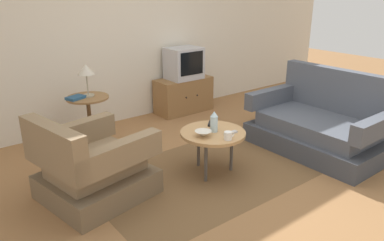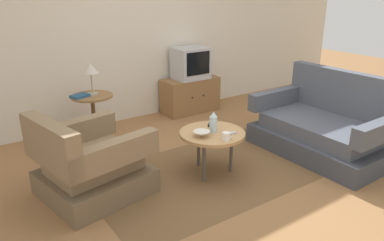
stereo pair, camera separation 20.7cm
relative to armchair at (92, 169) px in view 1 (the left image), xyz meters
name	(u,v)px [view 1 (the left image)]	position (x,y,z in m)	size (l,w,h in m)	color
ground_plane	(231,176)	(1.34, -0.51, -0.30)	(16.00, 16.00, 0.00)	olive
back_wall	(119,29)	(1.34, 1.87, 1.05)	(9.00, 0.12, 2.70)	beige
area_rug	(212,172)	(1.24, -0.32, -0.30)	(2.62, 1.55, 0.00)	brown
armchair	(92,169)	(0.00, 0.00, 0.00)	(1.08, 1.02, 0.84)	brown
couch	(321,126)	(2.71, -0.66, 0.00)	(0.97, 1.59, 0.96)	#3E424B
coffee_table	(213,135)	(1.24, -0.32, 0.14)	(0.70, 0.70, 0.48)	tan
side_table	(89,110)	(0.52, 1.23, 0.16)	(0.52, 0.52, 0.63)	olive
tv_stand	(184,95)	(2.25, 1.56, -0.02)	(0.91, 0.44, 0.55)	olive
television	(184,63)	(2.25, 1.54, 0.49)	(0.52, 0.42, 0.49)	#B7B7BC
table_lamp	(86,72)	(0.54, 1.24, 0.65)	(0.20, 0.20, 0.40)	#9E937A
vase	(214,122)	(1.25, -0.32, 0.29)	(0.08, 0.08, 0.23)	silver
mug	(228,136)	(1.22, -0.57, 0.22)	(0.12, 0.08, 0.08)	white
bowl	(203,134)	(1.07, -0.35, 0.21)	(0.18, 0.18, 0.06)	silver
tv_remote_dark	(211,123)	(1.36, -0.13, 0.19)	(0.15, 0.15, 0.02)	black
tv_remote_silver	(231,133)	(1.34, -0.48, 0.19)	(0.16, 0.05, 0.02)	#B2B2B7
book	(76,98)	(0.37, 1.22, 0.35)	(0.25, 0.21, 0.03)	navy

